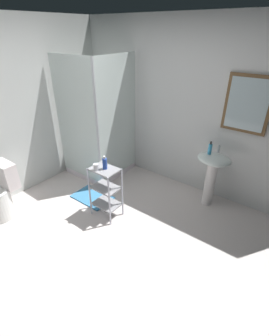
# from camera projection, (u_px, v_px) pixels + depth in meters

# --- Properties ---
(ground_plane) EXTENTS (4.20, 4.20, 0.02)m
(ground_plane) POSITION_uv_depth(u_px,v_px,m) (104.00, 243.00, 3.04)
(ground_plane) COLOR silver
(wall_back) EXTENTS (4.20, 0.14, 2.50)m
(wall_back) POSITION_uv_depth(u_px,v_px,m) (184.00, 109.00, 3.69)
(wall_back) COLOR silver
(wall_back) RESTS_ON ground_plane
(wall_left) EXTENTS (0.10, 4.20, 2.50)m
(wall_left) POSITION_uv_depth(u_px,v_px,m) (0.00, 116.00, 3.38)
(wall_left) COLOR silver
(wall_left) RESTS_ON ground_plane
(shower_stall) EXTENTS (0.92, 0.92, 2.00)m
(shower_stall) POSITION_uv_depth(u_px,v_px,m) (100.00, 150.00, 4.27)
(shower_stall) COLOR white
(shower_stall) RESTS_ON ground_plane
(pedestal_sink) EXTENTS (0.46, 0.37, 0.81)m
(pedestal_sink) POSITION_uv_depth(u_px,v_px,m) (212.00, 170.00, 3.44)
(pedestal_sink) COLOR white
(pedestal_sink) RESTS_ON ground_plane
(sink_faucet) EXTENTS (0.03, 0.03, 0.10)m
(sink_faucet) POSITION_uv_depth(u_px,v_px,m) (219.00, 149.00, 3.38)
(sink_faucet) COLOR silver
(sink_faucet) RESTS_ON pedestal_sink
(toilet) EXTENTS (0.37, 0.49, 0.76)m
(toilet) POSITION_uv_depth(u_px,v_px,m) (0.00, 196.00, 3.34)
(toilet) COLOR white
(toilet) RESTS_ON ground_plane
(storage_cart) EXTENTS (0.38, 0.28, 0.74)m
(storage_cart) POSITION_uv_depth(u_px,v_px,m) (106.00, 188.00, 3.29)
(storage_cart) COLOR silver
(storage_cart) RESTS_ON ground_plane
(hand_soap_bottle) EXTENTS (0.05, 0.05, 0.18)m
(hand_soap_bottle) POSITION_uv_depth(u_px,v_px,m) (210.00, 149.00, 3.31)
(hand_soap_bottle) COLOR #389ED1
(hand_soap_bottle) RESTS_ON pedestal_sink
(shampoo_bottle_blue) EXTENTS (0.06, 0.06, 0.18)m
(shampoo_bottle_blue) POSITION_uv_depth(u_px,v_px,m) (105.00, 163.00, 3.10)
(shampoo_bottle_blue) COLOR #2548B1
(shampoo_bottle_blue) RESTS_ON storage_cart
(rinse_cup) EXTENTS (0.07, 0.07, 0.09)m
(rinse_cup) POSITION_uv_depth(u_px,v_px,m) (96.00, 167.00, 3.09)
(rinse_cup) COLOR silver
(rinse_cup) RESTS_ON storage_cart
(bath_mat) EXTENTS (0.60, 0.40, 0.02)m
(bath_mat) POSITION_uv_depth(u_px,v_px,m) (92.00, 197.00, 3.83)
(bath_mat) COLOR teal
(bath_mat) RESTS_ON ground_plane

